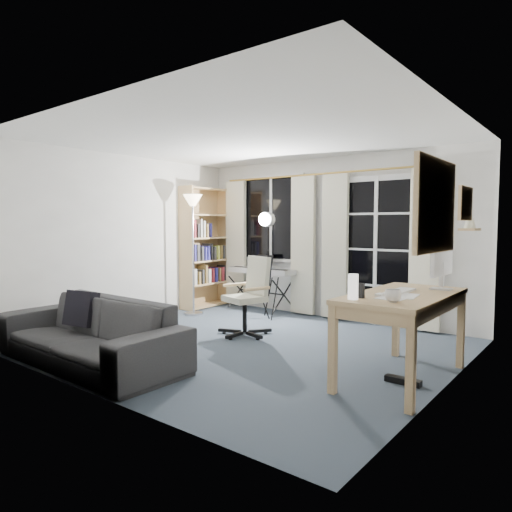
{
  "coord_description": "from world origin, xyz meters",
  "views": [
    {
      "loc": [
        3.33,
        -4.07,
        1.41
      ],
      "look_at": [
        -0.12,
        0.35,
        1.01
      ],
      "focal_mm": 32.0,
      "sensor_mm": 36.0,
      "label": 1
    }
  ],
  "objects_px": {
    "monitor": "(442,258)",
    "mug": "(393,294)",
    "bookshelf": "(204,250)",
    "studio_light": "(267,232)",
    "torchiere_lamp": "(193,218)",
    "office_chair": "(252,289)",
    "desk": "(403,304)",
    "keyboard_piano": "(261,272)",
    "sofa": "(89,321)"
  },
  "relations": [
    {
      "from": "monitor",
      "to": "mug",
      "type": "height_order",
      "value": "monitor"
    },
    {
      "from": "keyboard_piano",
      "to": "sofa",
      "type": "bearing_deg",
      "value": -82.45
    },
    {
      "from": "torchiere_lamp",
      "to": "studio_light",
      "type": "bearing_deg",
      "value": 21.51
    },
    {
      "from": "torchiere_lamp",
      "to": "bookshelf",
      "type": "bearing_deg",
      "value": 121.3
    },
    {
      "from": "keyboard_piano",
      "to": "desk",
      "type": "relative_size",
      "value": 0.81
    },
    {
      "from": "monitor",
      "to": "mug",
      "type": "xyz_separation_m",
      "value": [
        -0.1,
        -0.95,
        -0.23
      ]
    },
    {
      "from": "monitor",
      "to": "sofa",
      "type": "distance_m",
      "value": 3.5
    },
    {
      "from": "bookshelf",
      "to": "torchiere_lamp",
      "type": "relative_size",
      "value": 1.09
    },
    {
      "from": "desk",
      "to": "torchiere_lamp",
      "type": "bearing_deg",
      "value": 165.77
    },
    {
      "from": "sofa",
      "to": "keyboard_piano",
      "type": "bearing_deg",
      "value": 95.85
    },
    {
      "from": "keyboard_piano",
      "to": "sofa",
      "type": "relative_size",
      "value": 0.54
    },
    {
      "from": "bookshelf",
      "to": "studio_light",
      "type": "xyz_separation_m",
      "value": [
        1.46,
        -0.16,
        0.34
      ]
    },
    {
      "from": "bookshelf",
      "to": "monitor",
      "type": "xyz_separation_m",
      "value": [
        4.2,
        -1.09,
        0.12
      ]
    },
    {
      "from": "bookshelf",
      "to": "office_chair",
      "type": "height_order",
      "value": "bookshelf"
    },
    {
      "from": "keyboard_piano",
      "to": "studio_light",
      "type": "relative_size",
      "value": 0.74
    },
    {
      "from": "torchiere_lamp",
      "to": "sofa",
      "type": "relative_size",
      "value": 0.84
    },
    {
      "from": "monitor",
      "to": "sofa",
      "type": "relative_size",
      "value": 0.26
    },
    {
      "from": "keyboard_piano",
      "to": "monitor",
      "type": "xyz_separation_m",
      "value": [
        3.15,
        -1.32,
        0.44
      ]
    },
    {
      "from": "bookshelf",
      "to": "torchiere_lamp",
      "type": "bearing_deg",
      "value": -59.21
    },
    {
      "from": "studio_light",
      "to": "sofa",
      "type": "distance_m",
      "value": 2.99
    },
    {
      "from": "torchiere_lamp",
      "to": "office_chair",
      "type": "relative_size",
      "value": 1.86
    },
    {
      "from": "office_chair",
      "to": "monitor",
      "type": "height_order",
      "value": "monitor"
    },
    {
      "from": "desk",
      "to": "keyboard_piano",
      "type": "bearing_deg",
      "value": 149.39
    },
    {
      "from": "office_chair",
      "to": "sofa",
      "type": "bearing_deg",
      "value": -88.08
    },
    {
      "from": "keyboard_piano",
      "to": "office_chair",
      "type": "height_order",
      "value": "office_chair"
    },
    {
      "from": "keyboard_piano",
      "to": "desk",
      "type": "bearing_deg",
      "value": -28.71
    },
    {
      "from": "office_chair",
      "to": "monitor",
      "type": "bearing_deg",
      "value": 15.03
    },
    {
      "from": "bookshelf",
      "to": "torchiere_lamp",
      "type": "distance_m",
      "value": 0.88
    },
    {
      "from": "studio_light",
      "to": "desk",
      "type": "relative_size",
      "value": 1.1
    },
    {
      "from": "office_chair",
      "to": "torchiere_lamp",
      "type": "bearing_deg",
      "value": -179.63
    },
    {
      "from": "bookshelf",
      "to": "torchiere_lamp",
      "type": "xyz_separation_m",
      "value": [
        0.36,
        -0.6,
        0.54
      ]
    },
    {
      "from": "torchiere_lamp",
      "to": "desk",
      "type": "bearing_deg",
      "value": -14.56
    },
    {
      "from": "bookshelf",
      "to": "keyboard_piano",
      "type": "height_order",
      "value": "bookshelf"
    },
    {
      "from": "keyboard_piano",
      "to": "mug",
      "type": "xyz_separation_m",
      "value": [
        3.05,
        -2.27,
        0.2
      ]
    },
    {
      "from": "keyboard_piano",
      "to": "studio_light",
      "type": "xyz_separation_m",
      "value": [
        0.41,
        -0.39,
        0.65
      ]
    },
    {
      "from": "mug",
      "to": "sofa",
      "type": "relative_size",
      "value": 0.06
    },
    {
      "from": "keyboard_piano",
      "to": "monitor",
      "type": "height_order",
      "value": "monitor"
    },
    {
      "from": "bookshelf",
      "to": "desk",
      "type": "distance_m",
      "value": 4.3
    },
    {
      "from": "studio_light",
      "to": "office_chair",
      "type": "relative_size",
      "value": 1.62
    },
    {
      "from": "monitor",
      "to": "bookshelf",
      "type": "bearing_deg",
      "value": 165.76
    },
    {
      "from": "sofa",
      "to": "monitor",
      "type": "bearing_deg",
      "value": 34.64
    },
    {
      "from": "studio_light",
      "to": "desk",
      "type": "distance_m",
      "value": 2.96
    },
    {
      "from": "office_chair",
      "to": "bookshelf",
      "type": "bearing_deg",
      "value": 167.64
    },
    {
      "from": "bookshelf",
      "to": "sofa",
      "type": "height_order",
      "value": "bookshelf"
    },
    {
      "from": "bookshelf",
      "to": "studio_light",
      "type": "height_order",
      "value": "bookshelf"
    },
    {
      "from": "office_chair",
      "to": "mug",
      "type": "xyz_separation_m",
      "value": [
        2.23,
        -1.01,
        0.26
      ]
    },
    {
      "from": "torchiere_lamp",
      "to": "sofa",
      "type": "xyz_separation_m",
      "value": [
        1.0,
        -2.42,
        -1.06
      ]
    },
    {
      "from": "keyboard_piano",
      "to": "desk",
      "type": "xyz_separation_m",
      "value": [
        2.95,
        -1.77,
        0.04
      ]
    },
    {
      "from": "mug",
      "to": "sofa",
      "type": "distance_m",
      "value": 2.95
    },
    {
      "from": "desk",
      "to": "mug",
      "type": "relative_size",
      "value": 11.41
    }
  ]
}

